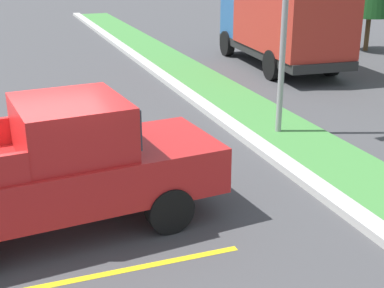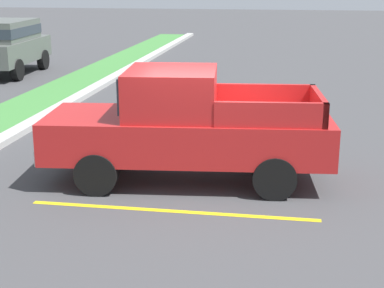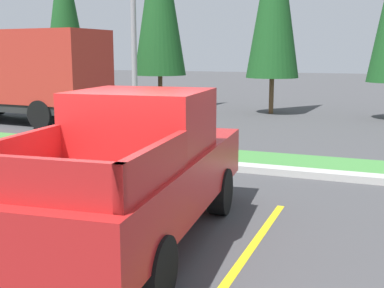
{
  "view_description": "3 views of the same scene",
  "coord_description": "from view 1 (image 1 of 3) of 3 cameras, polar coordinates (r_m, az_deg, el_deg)",
  "views": [
    {
      "loc": [
        8.16,
        -0.36,
        4.3
      ],
      "look_at": [
        0.14,
        2.6,
        1.15
      ],
      "focal_mm": 50.88,
      "sensor_mm": 36.0,
      "label": 1
    },
    {
      "loc": [
        -10.13,
        -1.44,
        3.7
      ],
      "look_at": [
        -0.06,
        0.23,
        0.77
      ],
      "focal_mm": 54.62,
      "sensor_mm": 36.0,
      "label": 2
    },
    {
      "loc": [
        3.27,
        -5.46,
        2.61
      ],
      "look_at": [
        0.1,
        2.58,
        1.01
      ],
      "focal_mm": 46.3,
      "sensor_mm": 36.0,
      "label": 3
    }
  ],
  "objects": [
    {
      "name": "pickup_truck_main",
      "position": [
        8.69,
        -13.83,
        -2.45
      ],
      "size": [
        2.4,
        5.39,
        2.1
      ],
      "color": "black",
      "rests_on": "ground"
    },
    {
      "name": "grass_median",
      "position": [
        11.24,
        16.74,
        -3.02
      ],
      "size": [
        56.0,
        1.8,
        0.06
      ],
      "primitive_type": "cube",
      "color": "#42843D",
      "rests_on": "ground"
    },
    {
      "name": "parking_line_far",
      "position": [
        7.79,
        -12.09,
        -13.76
      ],
      "size": [
        0.12,
        4.8,
        0.01
      ],
      "primitive_type": "cube",
      "color": "yellow",
      "rests_on": "ground"
    },
    {
      "name": "ground_plane",
      "position": [
        9.23,
        -15.82,
        -8.41
      ],
      "size": [
        120.0,
        120.0,
        0.0
      ],
      "primitive_type": "plane",
      "color": "#424244"
    },
    {
      "name": "cargo_truck_distant",
      "position": [
        20.3,
        9.52,
        13.0
      ],
      "size": [
        6.93,
        2.85,
        3.4
      ],
      "color": "black",
      "rests_on": "ground"
    },
    {
      "name": "parking_line_near",
      "position": [
        10.51,
        -14.7,
        -4.63
      ],
      "size": [
        0.12,
        4.8,
        0.01
      ],
      "primitive_type": "cube",
      "color": "yellow",
      "rests_on": "ground"
    },
    {
      "name": "curb_strip",
      "position": [
        10.63,
        11.98,
        -3.68
      ],
      "size": [
        56.0,
        0.4,
        0.15
      ],
      "primitive_type": "cube",
      "color": "#B2B2AD",
      "rests_on": "ground"
    }
  ]
}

